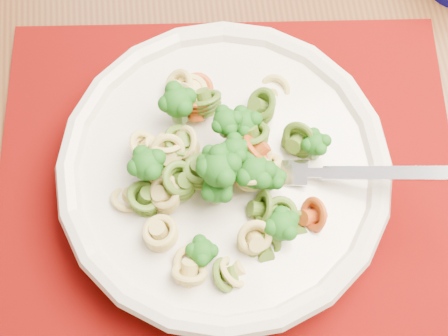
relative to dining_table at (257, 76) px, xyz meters
name	(u,v)px	position (x,y,z in m)	size (l,w,h in m)	color
dining_table	(257,76)	(0.00, 0.00, 0.00)	(1.45, 1.09, 0.74)	#593519
placemat	(228,175)	(-0.08, -0.14, 0.11)	(0.41, 0.32, 0.00)	#620504
pasta_bowl	(224,172)	(-0.09, -0.15, 0.14)	(0.28, 0.28, 0.05)	white
pasta_broccoli_heap	(224,165)	(-0.09, -0.15, 0.16)	(0.24, 0.24, 0.06)	#E3D270
fork	(293,173)	(-0.04, -0.17, 0.16)	(0.19, 0.02, 0.01)	silver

